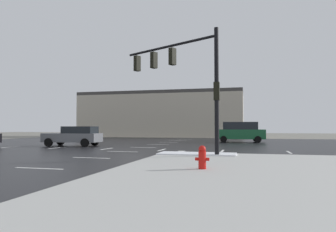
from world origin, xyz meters
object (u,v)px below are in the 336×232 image
fire_hydrant (202,157)px  traffic_signal_mast (184,71)px  sedan_grey (74,136)px  suv_green (240,132)px

fire_hydrant → traffic_signal_mast: bearing=107.1°
sedan_grey → suv_green: (12.80, 9.69, 0.24)m
traffic_signal_mast → sedan_grey: (-10.11, 5.82, -3.73)m
fire_hydrant → sedan_grey: sedan_grey is taller
suv_green → sedan_grey: bearing=33.8°
traffic_signal_mast → fire_hydrant: 7.43m
traffic_signal_mast → suv_green: bearing=-72.6°
fire_hydrant → sedan_grey: bearing=135.4°
suv_green → traffic_signal_mast: bearing=76.8°
traffic_signal_mast → fire_hydrant: (1.83, -5.95, -4.05)m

